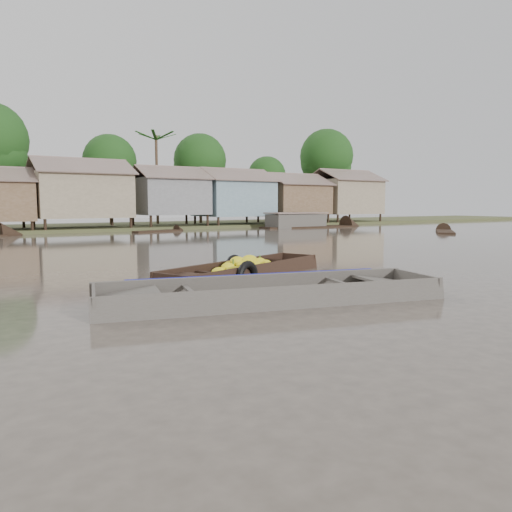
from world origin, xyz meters
TOP-DOWN VIEW (x-y plane):
  - ground at (0.00, 0.00)m, footprint 120.00×120.00m
  - riverbank at (3.03, 31.86)m, footprint 120.00×12.47m
  - banana_boat at (0.61, 2.94)m, footprint 5.95×3.49m
  - viewer_boat at (-0.64, -0.28)m, footprint 7.45×3.57m
  - distant_boats at (12.39, 24.43)m, footprint 46.87×15.63m

SIDE VIEW (x-z plane):
  - ground at x=0.00m, z-range 0.00..0.00m
  - viewer_boat at x=-0.64m, z-range -0.24..0.34m
  - banana_boat at x=0.61m, z-range -0.26..0.59m
  - distant_boats at x=12.39m, z-range -0.47..0.91m
  - riverbank at x=3.03m, z-range -2.04..8.18m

